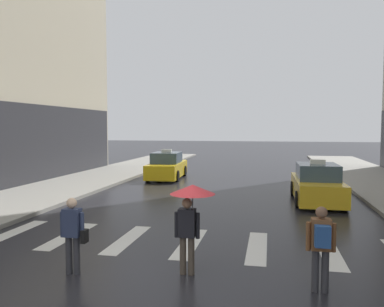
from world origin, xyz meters
TOP-DOWN VIEW (x-y plane):
  - ground_plane at (0.00, 0.00)m, footprint 160.00×160.00m
  - crosswalk_markings at (-0.00, 3.00)m, footprint 11.30×2.80m
  - taxi_lead at (4.06, 9.68)m, footprint 1.98×4.56m
  - taxi_second at (-4.08, 15.58)m, footprint 2.12×4.63m
  - pedestrian_with_umbrella at (0.47, 0.83)m, footprint 0.96×0.96m
  - pedestrian_with_backpack at (3.06, 0.44)m, footprint 0.55×0.43m
  - pedestrian_with_handbag at (-2.00, 0.36)m, footprint 0.60×0.24m

SIDE VIEW (x-z plane):
  - ground_plane at x=0.00m, z-range 0.00..0.00m
  - crosswalk_markings at x=0.00m, z-range 0.00..0.01m
  - taxi_lead at x=4.06m, z-range -0.18..1.63m
  - taxi_second at x=-4.08m, z-range -0.18..1.63m
  - pedestrian_with_handbag at x=-2.00m, z-range 0.11..1.76m
  - pedestrian_with_backpack at x=3.06m, z-range 0.15..1.80m
  - pedestrian_with_umbrella at x=0.47m, z-range 0.55..2.49m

